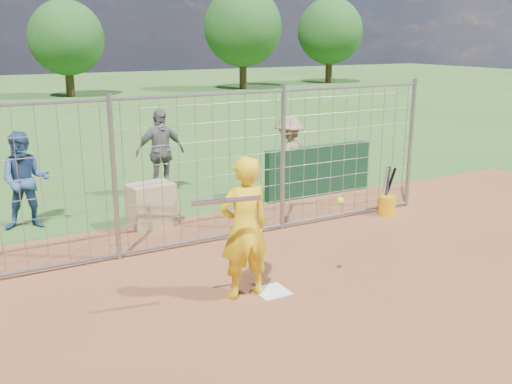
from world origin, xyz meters
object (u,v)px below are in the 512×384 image
bystander_c (289,157)px  bucket_with_bats (387,203)px  equipment_bin (151,205)px  bystander_b (160,152)px  batter (244,228)px  bystander_a (25,181)px

bystander_c → bucket_with_bats: bystander_c is taller
equipment_bin → bystander_b: bearing=58.6°
equipment_bin → bucket_with_bats: size_ratio=0.82×
batter → bystander_c: bearing=-127.9°
batter → bystander_b: size_ratio=1.01×
batter → bystander_a: 4.89m
bystander_a → equipment_bin: bearing=-12.5°
bystander_c → equipment_bin: bearing=-20.5°
bystander_b → batter: bearing=-102.3°
bystander_b → bucket_with_bats: bystander_b is taller
batter → bystander_a: (-2.13, 4.40, -0.08)m
bystander_c → equipment_bin: (-3.26, -0.46, -0.48)m
bystander_b → equipment_bin: (-0.90, -1.97, -0.56)m
equipment_bin → bucket_with_bats: bearing=-27.2°
equipment_bin → bucket_with_bats: 4.55m
bystander_a → bystander_c: 5.29m
bystander_b → bystander_c: 2.80m
bucket_with_bats → equipment_bin: bearing=159.6°
batter → bystander_c: size_ratio=1.10×
batter → bystander_b: batter is taller
bystander_a → bucket_with_bats: bystander_a is taller
bystander_c → batter: bearing=22.7°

